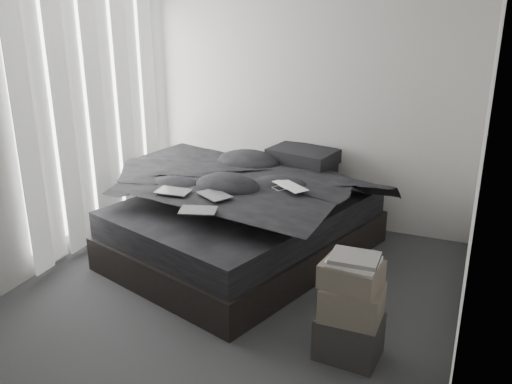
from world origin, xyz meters
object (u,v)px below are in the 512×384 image
at_px(laptop, 285,179).
at_px(box_lower, 349,336).
at_px(side_stand, 166,199).
at_px(bed, 245,239).

height_order(laptop, box_lower, laptop).
relative_size(laptop, side_stand, 0.57).
relative_size(side_stand, box_lower, 1.53).
bearing_deg(bed, box_lower, -24.18).
xyz_separation_m(laptop, side_stand, (-1.45, 0.34, -0.53)).
distance_m(bed, side_stand, 1.07).
relative_size(bed, side_stand, 3.54).
height_order(side_stand, box_lower, side_stand).
bearing_deg(laptop, side_stand, -157.00).
bearing_deg(box_lower, bed, 137.49).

